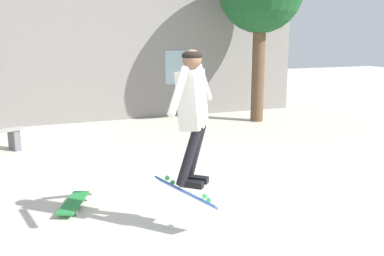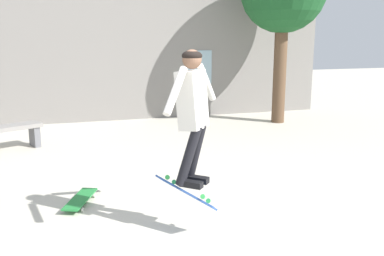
% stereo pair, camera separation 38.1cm
% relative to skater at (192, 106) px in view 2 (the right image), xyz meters
% --- Properties ---
extents(building_backdrop, '(10.77, 0.52, 5.29)m').
position_rel_skater_xyz_m(building_backdrop, '(0.53, 6.89, 0.61)').
color(building_backdrop, gray).
rests_on(building_backdrop, ground_plane).
extents(skater, '(0.87, 0.96, 1.51)m').
position_rel_skater_xyz_m(skater, '(0.00, 0.00, 0.00)').
color(skater, silver).
extents(skateboard_flipping, '(0.62, 0.71, 0.37)m').
position_rel_skater_xyz_m(skateboard_flipping, '(-0.07, -0.01, -0.99)').
color(skateboard_flipping, '#2D519E').
extents(skateboard_resting, '(0.50, 0.81, 0.08)m').
position_rel_skater_xyz_m(skateboard_resting, '(-1.22, 1.17, -1.40)').
color(skateboard_resting, '#237F38').
rests_on(skateboard_resting, ground_plane).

